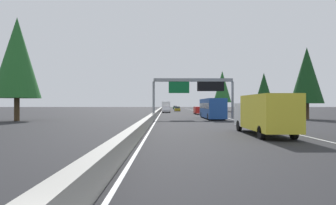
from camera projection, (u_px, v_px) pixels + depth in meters
The scene contains 17 objects.
ground_plane at pixel (158, 115), 62.59m from camera, with size 320.00×320.00×0.00m, color #262628.
median_barrier at pixel (159, 111), 82.59m from camera, with size 180.00×0.56×0.90m, color #9E9B93.
shoulder_stripe_right at pixel (206, 113), 72.67m from camera, with size 160.00×0.16×0.01m, color silver.
shoulder_stripe_median at pixel (160, 113), 72.60m from camera, with size 160.00×0.16×0.01m, color silver.
sign_gantry_overhead at pixel (194, 87), 45.92m from camera, with size 0.50×12.68×6.28m.
box_truck_mid_left at pixel (264, 113), 21.71m from camera, with size 8.50×2.40×2.95m.
bus_far_left at pixel (212, 108), 45.89m from camera, with size 11.50×2.55×3.10m.
minivan_near_right at pixel (199, 110), 65.68m from camera, with size 5.00×1.95×1.69m.
pickup_distant_b at pixel (166, 109), 78.30m from camera, with size 5.60×2.00×1.86m.
sedan_mid_right at pixel (175, 108), 130.87m from camera, with size 4.40×1.80×1.47m.
sedan_mid_center at pixel (177, 109), 99.44m from camera, with size 4.40×1.80×1.47m.
sedan_far_center at pixel (177, 109), 93.42m from camera, with size 4.40×1.80×1.47m.
box_truck_far_right at pixel (166, 106), 87.65m from camera, with size 8.50×2.40×2.95m.
conifer_right_near at pixel (307, 75), 44.22m from camera, with size 4.76×4.76×10.81m.
conifer_right_mid at pixel (264, 89), 60.49m from camera, with size 3.83×3.83×8.69m.
conifer_right_far at pixel (222, 87), 93.76m from camera, with size 5.63×5.63×12.81m.
conifer_left_near at pixel (17, 58), 39.96m from camera, with size 6.20×6.20×14.09m.
Camera 1 is at (-2.62, -1.65, 2.29)m, focal length 31.56 mm.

